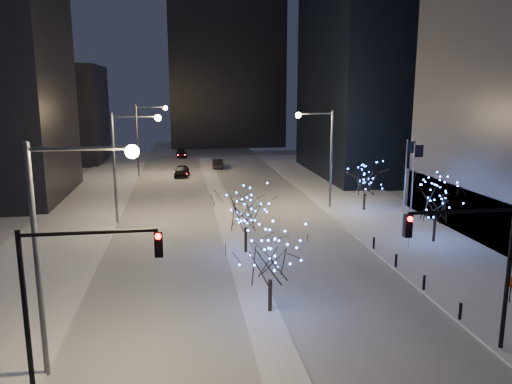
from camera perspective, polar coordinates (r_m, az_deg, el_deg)
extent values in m
plane|color=silver|center=(22.39, 3.40, -20.78)|extent=(160.00, 160.00, 0.00)
cube|color=silver|center=(54.95, -4.16, -1.03)|extent=(20.00, 130.00, 0.02)
cube|color=white|center=(50.08, -3.71, -2.19)|extent=(2.00, 80.00, 0.15)
cube|color=white|center=(44.56, 17.13, -4.44)|extent=(10.00, 90.00, 0.15)
cube|color=white|center=(41.49, -22.20, -5.98)|extent=(8.00, 90.00, 0.15)
cube|color=black|center=(91.25, -22.75, 8.20)|extent=(18.00, 16.00, 16.00)
cube|color=black|center=(111.30, -3.53, 16.22)|extent=(24.00, 14.00, 42.00)
cylinder|color=#595E66|center=(22.44, -23.71, -7.56)|extent=(0.24, 0.24, 10.00)
cylinder|color=#595E66|center=(20.98, -19.46, 4.69)|extent=(4.00, 0.16, 0.16)
sphere|color=#FFCB7F|center=(20.71, -13.98, 4.50)|extent=(0.56, 0.56, 0.56)
cylinder|color=#595E66|center=(46.39, -15.88, 2.49)|extent=(0.24, 0.24, 10.00)
cylinder|color=#595E66|center=(45.71, -13.69, 8.40)|extent=(4.00, 0.16, 0.16)
sphere|color=#FFCB7F|center=(45.58, -11.15, 8.32)|extent=(0.56, 0.56, 0.56)
cylinder|color=#595E66|center=(71.07, -13.42, 5.64)|extent=(0.24, 0.24, 10.00)
cylinder|color=#595E66|center=(70.63, -11.96, 9.49)|extent=(4.00, 0.16, 0.16)
sphere|color=#FFCB7F|center=(70.55, -10.31, 9.43)|extent=(0.56, 0.56, 0.56)
cylinder|color=#595E66|center=(51.24, 8.59, 3.63)|extent=(0.24, 0.24, 10.00)
cylinder|color=#595E66|center=(50.32, 6.82, 8.91)|extent=(3.50, 0.16, 0.16)
sphere|color=#FFCB7F|center=(49.89, 4.86, 8.75)|extent=(0.56, 0.56, 0.56)
cylinder|color=black|center=(21.18, -24.77, -13.14)|extent=(0.20, 0.20, 7.00)
cylinder|color=black|center=(19.50, -18.51, -4.44)|extent=(5.00, 0.14, 0.14)
cube|color=black|center=(19.37, -11.07, -5.85)|extent=(0.32, 0.28, 1.00)
sphere|color=#FF0C05|center=(19.10, -11.13, -5.01)|extent=(0.22, 0.22, 0.22)
cylinder|color=black|center=(25.75, 26.82, -8.94)|extent=(0.20, 0.20, 7.00)
cylinder|color=black|center=(23.48, 22.56, -2.06)|extent=(5.00, 0.14, 0.14)
cube|color=black|center=(22.44, 16.96, -3.73)|extent=(0.32, 0.28, 1.00)
sphere|color=#FF0C05|center=(22.19, 17.21, -2.98)|extent=(0.22, 0.22, 0.22)
cylinder|color=silver|center=(39.25, 17.35, -0.46)|extent=(0.10, 0.10, 8.00)
cube|color=black|center=(38.87, 18.12, 4.47)|extent=(0.70, 0.03, 0.90)
cylinder|color=silver|center=(41.72, 16.61, 0.28)|extent=(0.10, 0.10, 8.00)
cube|color=black|center=(41.36, 17.32, 4.91)|extent=(0.70, 0.03, 0.90)
cylinder|color=black|center=(28.95, 22.31, -12.48)|extent=(0.16, 0.16, 0.90)
cylinder|color=black|center=(32.15, 18.65, -9.78)|extent=(0.16, 0.16, 0.90)
cylinder|color=black|center=(35.52, 15.71, -7.55)|extent=(0.16, 0.16, 0.90)
cylinder|color=black|center=(39.00, 13.31, -5.70)|extent=(0.16, 0.16, 0.90)
imported|color=black|center=(70.89, -8.48, 2.39)|extent=(2.38, 4.87, 1.60)
imported|color=black|center=(77.85, -4.35, 3.24)|extent=(2.08, 4.57, 1.45)
imported|color=black|center=(91.62, -8.52, 4.36)|extent=(2.10, 4.60, 1.30)
cylinder|color=black|center=(27.66, 1.62, -11.72)|extent=(0.22, 0.22, 1.78)
cylinder|color=black|center=(37.16, -1.19, -5.48)|extent=(0.22, 0.22, 1.86)
cylinder|color=black|center=(42.15, 19.69, -4.17)|extent=(0.22, 0.22, 1.76)
cylinder|color=black|center=(51.18, 12.27, -1.10)|extent=(0.22, 0.22, 1.65)
cylinder|color=black|center=(32.12, 27.04, -10.35)|extent=(0.06, 0.06, 1.05)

